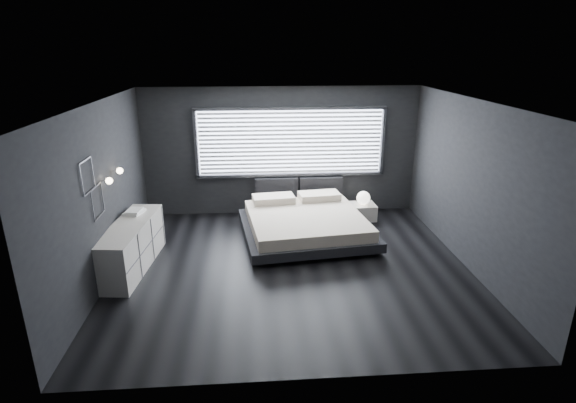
{
  "coord_description": "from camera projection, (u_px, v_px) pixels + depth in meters",
  "views": [
    {
      "loc": [
        -0.59,
        -6.9,
        3.62
      ],
      "look_at": [
        0.0,
        0.85,
        0.9
      ],
      "focal_mm": 28.0,
      "sensor_mm": 36.0,
      "label": 1
    }
  ],
  "objects": [
    {
      "name": "room",
      "position": [
        292.0,
        190.0,
        7.27
      ],
      "size": [
        6.04,
        6.0,
        2.8
      ],
      "color": "black",
      "rests_on": "ground"
    },
    {
      "name": "dresser",
      "position": [
        131.0,
        246.0,
        7.6
      ],
      "size": [
        0.75,
        2.03,
        0.79
      ],
      "color": "beige",
      "rests_on": "ground"
    },
    {
      "name": "orb_lamp",
      "position": [
        363.0,
        198.0,
        9.7
      ],
      "size": [
        0.29,
        0.29,
        0.29
      ],
      "primitive_type": "sphere",
      "color": "white",
      "rests_on": "nightstand"
    },
    {
      "name": "book_stack",
      "position": [
        134.0,
        211.0,
        7.94
      ],
      "size": [
        0.36,
        0.42,
        0.07
      ],
      "color": "white",
      "rests_on": "dresser"
    },
    {
      "name": "bed",
      "position": [
        305.0,
        223.0,
        8.86
      ],
      "size": [
        2.69,
        2.59,
        0.63
      ],
      "color": "black",
      "rests_on": "ground"
    },
    {
      "name": "sconce_far",
      "position": [
        120.0,
        171.0,
        7.6
      ],
      "size": [
        0.18,
        0.11,
        0.11
      ],
      "color": "silver",
      "rests_on": "ground"
    },
    {
      "name": "sconce_near",
      "position": [
        109.0,
        181.0,
        7.04
      ],
      "size": [
        0.18,
        0.11,
        0.11
      ],
      "color": "silver",
      "rests_on": "ground"
    },
    {
      "name": "nightstand",
      "position": [
        361.0,
        211.0,
        9.81
      ],
      "size": [
        0.61,
        0.51,
        0.34
      ],
      "primitive_type": "cube",
      "rotation": [
        0.0,
        0.0,
        0.04
      ],
      "color": "beige",
      "rests_on": "ground"
    },
    {
      "name": "headboard",
      "position": [
        299.0,
        189.0,
        10.05
      ],
      "size": [
        1.96,
        0.16,
        0.52
      ],
      "color": "black",
      "rests_on": "ground"
    },
    {
      "name": "window",
      "position": [
        291.0,
        143.0,
        9.75
      ],
      "size": [
        4.14,
        0.09,
        1.52
      ],
      "color": "white",
      "rests_on": "ground"
    },
    {
      "name": "wall_art_upper",
      "position": [
        87.0,
        176.0,
        6.39
      ],
      "size": [
        0.01,
        0.48,
        0.48
      ],
      "color": "#47474C",
      "rests_on": "ground"
    },
    {
      "name": "wall_art_lower",
      "position": [
        98.0,
        202.0,
        6.78
      ],
      "size": [
        0.01,
        0.48,
        0.48
      ],
      "color": "#47474C",
      "rests_on": "ground"
    }
  ]
}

